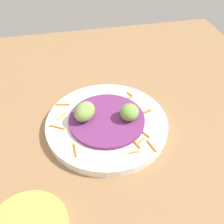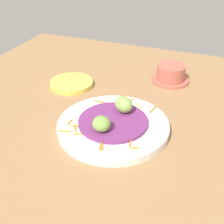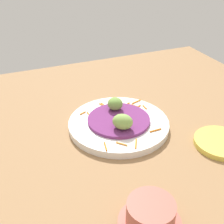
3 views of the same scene
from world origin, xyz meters
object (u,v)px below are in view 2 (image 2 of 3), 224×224
object	(u,v)px
main_plate	(113,126)
guac_scoop_left	(101,124)
guac_scoop_center	(124,104)
side_plate_small	(72,83)
terracotta_bowl	(171,74)

from	to	relation	value
main_plate	guac_scoop_left	bearing A→B (deg)	-101.26
guac_scoop_center	side_plate_small	xyz separation A→B (cm)	(-22.04, 12.53, -4.20)
guac_scoop_center	terracotta_bowl	size ratio (longest dim) A/B	0.45
main_plate	side_plate_small	xyz separation A→B (cm)	(-21.05, 17.50, -0.28)
guac_scoop_center	terracotta_bowl	distance (cm)	27.93
guac_scoop_left	guac_scoop_center	distance (cm)	10.14
guac_scoop_left	side_plate_small	xyz separation A→B (cm)	(-20.06, 22.47, -3.98)
guac_scoop_center	guac_scoop_left	bearing A→B (deg)	-101.26
guac_scoop_center	side_plate_small	size ratio (longest dim) A/B	0.40
main_plate	guac_scoop_left	distance (cm)	6.28
main_plate	guac_scoop_center	xyz separation A→B (cm)	(0.99, 4.97, 3.92)
guac_scoop_left	side_plate_small	distance (cm)	30.39
guac_scoop_left	terracotta_bowl	bearing A→B (deg)	76.96
main_plate	terracotta_bowl	size ratio (longest dim) A/B	2.32
guac_scoop_left	side_plate_small	world-z (taller)	guac_scoop_left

